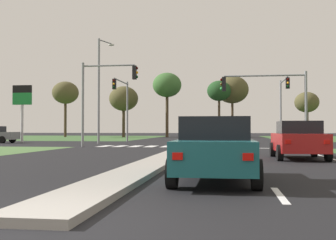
% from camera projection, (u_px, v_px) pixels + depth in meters
% --- Properties ---
extents(ground_plane, '(200.00, 200.00, 0.00)m').
position_uv_depth(ground_plane, '(197.00, 144.00, 34.89)').
color(ground_plane, black).
extents(grass_verge_far_left, '(35.00, 35.00, 0.01)m').
position_uv_depth(grass_verge_far_left, '(39.00, 137.00, 62.76)').
color(grass_verge_far_left, '#385B2D').
rests_on(grass_verge_far_left, ground).
extents(median_island_near, '(1.20, 22.00, 0.14)m').
position_uv_depth(median_island_near, '(161.00, 160.00, 16.09)').
color(median_island_near, gray).
rests_on(median_island_near, ground).
extents(median_island_far, '(1.20, 36.00, 0.14)m').
position_uv_depth(median_island_far, '(210.00, 137.00, 59.64)').
color(median_island_far, '#ADA89E').
rests_on(median_island_far, ground).
extents(lane_dash_near, '(0.14, 2.00, 0.01)m').
position_uv_depth(lane_dash_near, '(280.00, 195.00, 7.87)').
color(lane_dash_near, silver).
rests_on(lane_dash_near, ground).
extents(lane_dash_second, '(0.14, 2.00, 0.01)m').
position_uv_depth(lane_dash_second, '(257.00, 167.00, 13.81)').
color(lane_dash_second, silver).
rests_on(lane_dash_second, ground).
extents(lane_dash_third, '(0.14, 2.00, 0.01)m').
position_uv_depth(lane_dash_third, '(249.00, 155.00, 19.75)').
color(lane_dash_third, silver).
rests_on(lane_dash_third, ground).
extents(lane_dash_fourth, '(0.14, 2.00, 0.01)m').
position_uv_depth(lane_dash_fourth, '(244.00, 149.00, 25.68)').
color(lane_dash_fourth, silver).
rests_on(lane_dash_fourth, ground).
extents(stop_bar_near, '(6.40, 0.50, 0.01)m').
position_uv_depth(stop_bar_near, '(247.00, 148.00, 27.43)').
color(stop_bar_near, silver).
rests_on(stop_bar_near, ground).
extents(crosswalk_bar_near, '(0.70, 2.80, 0.01)m').
position_uv_depth(crosswalk_bar_near, '(105.00, 146.00, 30.65)').
color(crosswalk_bar_near, silver).
rests_on(crosswalk_bar_near, ground).
extents(crosswalk_bar_second, '(0.70, 2.80, 0.01)m').
position_uv_depth(crosswalk_bar_second, '(120.00, 146.00, 30.49)').
color(crosswalk_bar_second, silver).
rests_on(crosswalk_bar_second, ground).
extents(crosswalk_bar_third, '(0.70, 2.80, 0.01)m').
position_uv_depth(crosswalk_bar_third, '(136.00, 146.00, 30.33)').
color(crosswalk_bar_third, silver).
rests_on(crosswalk_bar_third, ground).
extents(crosswalk_bar_fourth, '(0.70, 2.80, 0.01)m').
position_uv_depth(crosswalk_bar_fourth, '(151.00, 146.00, 30.17)').
color(crosswalk_bar_fourth, silver).
rests_on(crosswalk_bar_fourth, ground).
extents(crosswalk_bar_fifth, '(0.70, 2.80, 0.01)m').
position_uv_depth(crosswalk_bar_fifth, '(167.00, 146.00, 30.00)').
color(crosswalk_bar_fifth, silver).
rests_on(crosswalk_bar_fifth, ground).
extents(crosswalk_bar_sixth, '(0.70, 2.80, 0.01)m').
position_uv_depth(crosswalk_bar_sixth, '(183.00, 147.00, 29.84)').
color(crosswalk_bar_sixth, silver).
rests_on(crosswalk_bar_sixth, ground).
extents(crosswalk_bar_seventh, '(0.70, 2.80, 0.01)m').
position_uv_depth(crosswalk_bar_seventh, '(199.00, 147.00, 29.68)').
color(crosswalk_bar_seventh, silver).
rests_on(crosswalk_bar_seventh, ground).
extents(crosswalk_bar_eighth, '(0.70, 2.80, 0.01)m').
position_uv_depth(crosswalk_bar_eighth, '(215.00, 147.00, 29.51)').
color(crosswalk_bar_eighth, silver).
rests_on(crosswalk_bar_eighth, ground).
extents(car_red_third, '(2.04, 4.25, 1.59)m').
position_uv_depth(car_red_third, '(298.00, 140.00, 17.59)').
color(car_red_third, '#A31919').
rests_on(car_red_third, ground).
extents(car_teal_fourth, '(1.96, 4.28, 1.53)m').
position_uv_depth(car_teal_fourth, '(216.00, 149.00, 9.97)').
color(car_teal_fourth, '#19565B').
rests_on(car_teal_fourth, ground).
extents(traffic_signal_far_right, '(0.32, 5.20, 5.96)m').
position_uv_depth(traffic_signal_far_right, '(283.00, 98.00, 38.62)').
color(traffic_signal_far_right, gray).
rests_on(traffic_signal_far_right, ground).
extents(traffic_signal_near_right, '(5.66, 0.32, 5.05)m').
position_uv_depth(traffic_signal_near_right, '(271.00, 94.00, 27.67)').
color(traffic_signal_near_right, gray).
rests_on(traffic_signal_near_right, ground).
extents(traffic_signal_near_left, '(4.08, 0.32, 5.96)m').
position_uv_depth(traffic_signal_near_left, '(102.00, 89.00, 29.33)').
color(traffic_signal_near_left, gray).
rests_on(traffic_signal_near_left, ground).
extents(traffic_signal_far_left, '(0.32, 5.30, 6.09)m').
position_uv_depth(traffic_signal_far_left, '(123.00, 99.00, 40.76)').
color(traffic_signal_far_left, gray).
rests_on(traffic_signal_far_left, ground).
extents(street_lamp_second, '(0.98, 2.09, 9.17)m').
position_uv_depth(street_lamp_second, '(100.00, 85.00, 36.65)').
color(street_lamp_second, gray).
rests_on(street_lamp_second, ground).
extents(pedestrian_at_median, '(0.34, 0.34, 1.86)m').
position_uv_depth(pedestrian_at_median, '(203.00, 129.00, 43.42)').
color(pedestrian_at_median, '#335184').
rests_on(pedestrian_at_median, median_island_far).
extents(fuel_price_totem, '(1.80, 0.24, 5.31)m').
position_uv_depth(fuel_price_totem, '(22.00, 101.00, 38.66)').
color(fuel_price_totem, silver).
rests_on(fuel_price_totem, ground).
extents(treeline_near, '(4.18, 4.18, 8.85)m').
position_uv_depth(treeline_near, '(65.00, 93.00, 66.60)').
color(treeline_near, '#423323').
rests_on(treeline_near, ground).
extents(treeline_second, '(4.53, 4.53, 7.97)m').
position_uv_depth(treeline_second, '(124.00, 99.00, 65.49)').
color(treeline_second, '#423323').
rests_on(treeline_second, ground).
extents(treeline_third, '(4.42, 4.42, 9.93)m').
position_uv_depth(treeline_third, '(167.00, 85.00, 64.34)').
color(treeline_third, '#423323').
rests_on(treeline_third, ground).
extents(treeline_fourth, '(3.57, 3.57, 8.49)m').
position_uv_depth(treeline_fourth, '(219.00, 91.00, 62.40)').
color(treeline_fourth, '#423323').
rests_on(treeline_fourth, ground).
extents(treeline_fifth, '(4.99, 4.99, 9.44)m').
position_uv_depth(treeline_fifth, '(232.00, 90.00, 64.21)').
color(treeline_fifth, '#423323').
rests_on(treeline_fifth, ground).
extents(treeline_sixth, '(3.42, 3.42, 6.52)m').
position_uv_depth(treeline_sixth, '(307.00, 103.00, 59.27)').
color(treeline_sixth, '#423323').
rests_on(treeline_sixth, ground).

